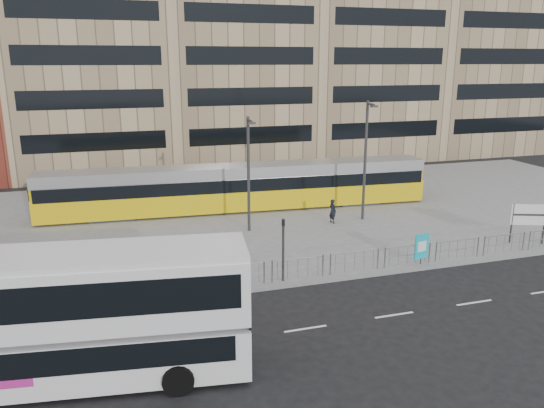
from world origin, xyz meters
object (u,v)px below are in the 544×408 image
object	(u,v)px
station_sign	(529,216)
lamp_post_east	(366,156)
double_decker_bus	(72,314)
pedestrian	(333,211)
lamp_post_west	(249,169)
ad_panel	(422,247)
tram	(240,187)
traffic_light_west	(283,242)

from	to	relation	value
station_sign	lamp_post_east	bearing A→B (deg)	154.27
double_decker_bus	pedestrian	bearing A→B (deg)	49.85
lamp_post_west	station_sign	bearing A→B (deg)	-25.50
ad_panel	double_decker_bus	bearing A→B (deg)	-172.58
pedestrian	lamp_post_east	size ratio (longest dim) A/B	0.20
pedestrian	lamp_post_west	distance (m)	6.41
tram	pedestrian	bearing A→B (deg)	-41.08
ad_panel	lamp_post_east	bearing A→B (deg)	73.48
traffic_light_west	lamp_post_west	bearing A→B (deg)	106.45
double_decker_bus	traffic_light_west	size ratio (longest dim) A/B	3.75
ad_panel	lamp_post_east	world-z (taller)	lamp_post_east
pedestrian	lamp_post_east	world-z (taller)	lamp_post_east
pedestrian	lamp_post_east	bearing A→B (deg)	-104.90
ad_panel	lamp_post_west	world-z (taller)	lamp_post_west
double_decker_bus	traffic_light_west	bearing A→B (deg)	39.54
double_decker_bus	lamp_post_west	bearing A→B (deg)	62.84
double_decker_bus	lamp_post_west	size ratio (longest dim) A/B	1.65
station_sign	pedestrian	xyz separation A→B (m)	(-9.08, 7.05, -0.83)
ad_panel	pedestrian	distance (m)	8.23
double_decker_bus	pedestrian	size ratio (longest dim) A/B	7.35
tram	traffic_light_west	bearing A→B (deg)	-90.97
traffic_light_west	lamp_post_east	xyz separation A→B (m)	(8.30, 8.10, 2.30)
station_sign	traffic_light_west	world-z (taller)	traffic_light_west
double_decker_bus	lamp_post_east	distance (m)	22.19
tram	traffic_light_west	xyz separation A→B (m)	(-1.07, -12.95, 0.37)
lamp_post_east	ad_panel	bearing A→B (deg)	-95.64
lamp_post_east	tram	bearing A→B (deg)	146.15
lamp_post_east	double_decker_bus	bearing A→B (deg)	-141.78
tram	traffic_light_west	world-z (taller)	tram
double_decker_bus	station_sign	world-z (taller)	double_decker_bus
double_decker_bus	station_sign	distance (m)	25.06
lamp_post_west	traffic_light_west	bearing A→B (deg)	-93.19
tram	traffic_light_west	size ratio (longest dim) A/B	8.79
tram	station_sign	xyz separation A→B (m)	(14.06, -12.00, 0.02)
station_sign	lamp_post_west	bearing A→B (deg)	175.09
tram	pedestrian	world-z (taller)	tram
station_sign	lamp_post_west	xyz separation A→B (m)	(-14.69, 7.00, 2.27)
ad_panel	lamp_post_east	xyz separation A→B (m)	(0.81, 8.20, 3.30)
double_decker_bus	traffic_light_west	xyz separation A→B (m)	(9.06, 5.58, -0.33)
tram	station_sign	bearing A→B (deg)	-36.72
tram	lamp_post_west	distance (m)	5.53
lamp_post_west	lamp_post_east	xyz separation A→B (m)	(7.86, 0.14, 0.38)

